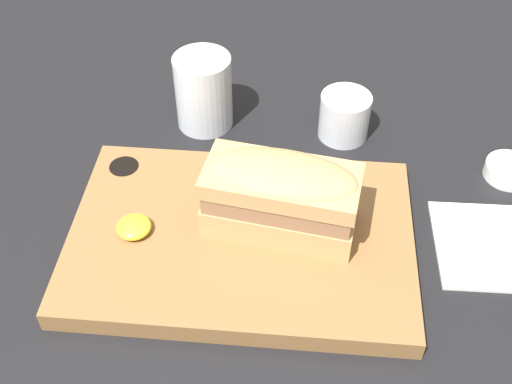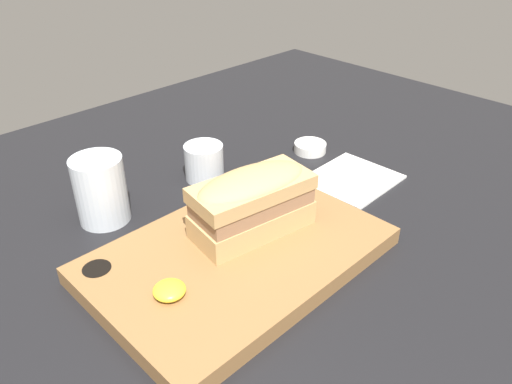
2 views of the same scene
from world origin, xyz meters
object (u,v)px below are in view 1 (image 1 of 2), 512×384
at_px(condiment_dish, 509,170).
at_px(serving_board, 241,238).
at_px(wine_glass, 344,118).
at_px(sandwich, 281,193).
at_px(water_glass, 204,96).
at_px(napkin, 499,246).

bearing_deg(condiment_dish, serving_board, -155.92).
bearing_deg(wine_glass, condiment_dish, -16.97).
xyz_separation_m(sandwich, water_glass, (-0.11, 0.20, -0.03)).
relative_size(sandwich, napkin, 1.19).
xyz_separation_m(napkin, condiment_dish, (0.03, 0.12, 0.01)).
bearing_deg(water_glass, sandwich, -60.36).
distance_m(serving_board, water_glass, 0.23).
distance_m(water_glass, napkin, 0.41).
bearing_deg(wine_glass, sandwich, -110.74).
xyz_separation_m(sandwich, wine_glass, (0.07, 0.19, -0.05)).
xyz_separation_m(serving_board, sandwich, (0.04, 0.01, 0.06)).
bearing_deg(wine_glass, serving_board, -119.20).
xyz_separation_m(water_glass, napkin, (0.36, -0.19, -0.04)).
relative_size(sandwich, water_glass, 1.70).
relative_size(serving_board, water_glass, 3.70).
height_order(serving_board, napkin, serving_board).
bearing_deg(serving_board, water_glass, 108.32).
height_order(serving_board, condiment_dish, serving_board).
bearing_deg(condiment_dish, sandwich, -155.19).
bearing_deg(serving_board, sandwich, 19.16).
height_order(water_glass, wine_glass, water_glass).
height_order(sandwich, napkin, sandwich).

